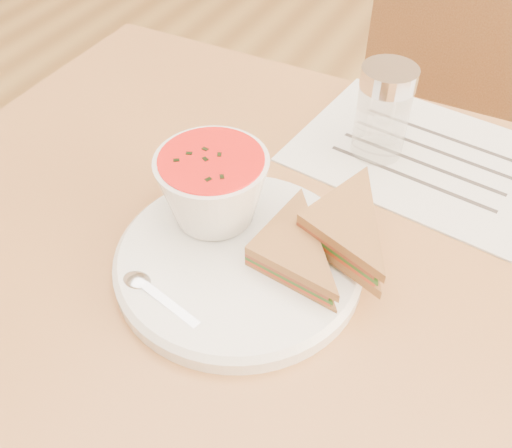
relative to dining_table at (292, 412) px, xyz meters
The scene contains 9 objects.
dining_table is the anchor object (origin of this frame).
chair_far 0.56m from the dining_table, 95.74° to the left, with size 0.38×0.38×0.86m, color brown, non-canonical shape.
plate 0.39m from the dining_table, 135.17° to the right, with size 0.26×0.26×0.02m, color white, non-canonical shape.
soup_bowl 0.45m from the dining_table, behind, with size 0.12×0.12×0.08m, color white, non-canonical shape.
sandwich_half_a 0.41m from the dining_table, 121.78° to the right, with size 0.11×0.11×0.03m, color #B78540, non-canonical shape.
sandwich_half_b 0.42m from the dining_table, 120.37° to the right, with size 0.11×0.11×0.03m, color #B78540, non-canonical shape.
spoon 0.43m from the dining_table, 119.75° to the right, with size 0.16×0.03×0.01m, color silver, non-canonical shape.
paper_menu 0.44m from the dining_table, 71.76° to the left, with size 0.32×0.24×0.00m, color white, non-canonical shape.
condiment_shaker 0.48m from the dining_table, 87.30° to the left, with size 0.07×0.07×0.12m, color silver, non-canonical shape.
Camera 1 is at (0.14, -0.40, 1.21)m, focal length 40.00 mm.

